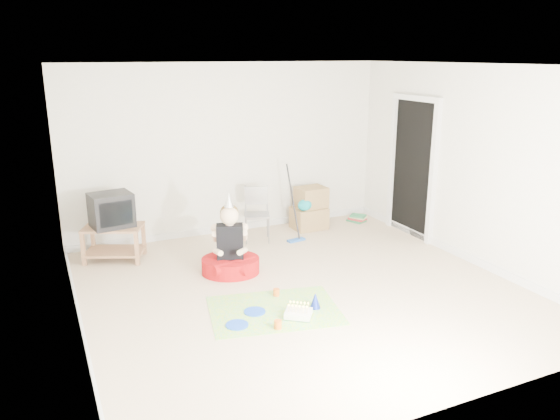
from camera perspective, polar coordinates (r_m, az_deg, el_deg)
name	(u,v)px	position (r m, az deg, el deg)	size (l,w,h in m)	color
ground	(301,290)	(6.59, 2.26, -8.33)	(5.00, 5.00, 0.00)	beige
doorway_recess	(413,169)	(8.53, 13.71, 4.14)	(0.02, 0.90, 2.05)	black
tv_stand	(114,240)	(7.74, -16.96, -3.01)	(0.89, 0.74, 0.48)	#986844
crt_tv	(111,210)	(7.62, -17.21, 0.00)	(0.53, 0.44, 0.45)	black
folding_chair	(257,215)	(8.13, -2.42, -0.53)	(0.47, 0.46, 0.82)	gray
cardboard_boxes	(310,209)	(8.74, 3.12, 0.11)	(0.56, 0.44, 0.67)	#9C7B4B
floor_mop	(296,224)	(8.14, 1.72, -1.51)	(0.29, 0.38, 1.12)	blue
book_pile	(357,218)	(9.25, 8.05, -0.83)	(0.30, 0.33, 0.12)	#2A7F4B
seated_woman	(230,256)	(7.00, -5.21, -4.80)	(0.94, 0.94, 1.06)	#B51012
party_mat	(274,310)	(6.09, -0.61, -10.43)	(1.40, 1.02, 0.01)	#F63399
birthday_cake	(298,314)	(5.92, 1.94, -10.83)	(0.35, 0.34, 0.14)	white
blue_plate_near	(255,312)	(6.04, -2.66, -10.56)	(0.24, 0.24, 0.01)	blue
blue_plate_far	(237,325)	(5.78, -4.51, -11.88)	(0.24, 0.24, 0.01)	blue
orange_cup_near	(276,292)	(6.40, -0.38, -8.60)	(0.07, 0.07, 0.08)	orange
orange_cup_far	(278,324)	(5.69, -0.23, -11.87)	(0.08, 0.08, 0.09)	orange
blue_party_hat	(315,300)	(6.11, 3.70, -9.40)	(0.12, 0.12, 0.18)	#182DAA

